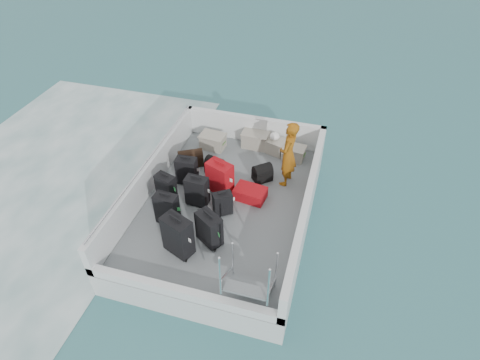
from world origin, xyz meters
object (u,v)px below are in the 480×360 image
object	(u,v)px
suitcase_8	(250,193)
crate_0	(213,142)
suitcase_5	(220,178)
suitcase_4	(197,191)
crate_2	(274,146)
suitcase_2	(187,171)
suitcase_3	(178,236)
suitcase_0	(167,209)
suitcase_6	(209,229)
passenger	(288,154)
crate_3	(293,153)
crate_1	(256,140)
suitcase_7	(223,204)
suitcase_1	(166,188)

from	to	relation	value
suitcase_8	crate_0	size ratio (longest dim) A/B	1.14
suitcase_5	suitcase_4	bearing A→B (deg)	-101.55
suitcase_8	crate_2	bearing A→B (deg)	3.95
suitcase_2	suitcase_4	distance (m)	0.75
suitcase_3	crate_0	distance (m)	3.40
suitcase_0	suitcase_2	xyz separation A→B (m)	(-0.08, 1.26, -0.02)
crate_0	suitcase_6	bearing A→B (deg)	-72.18
passenger	crate_3	bearing A→B (deg)	-172.27
suitcase_6	crate_1	world-z (taller)	suitcase_6
suitcase_8	crate_3	xyz separation A→B (m)	(0.64, 1.66, 0.03)
suitcase_7	crate_1	bearing A→B (deg)	53.96
suitcase_0	crate_1	xyz separation A→B (m)	(1.05, 3.06, -0.16)
suitcase_1	suitcase_0	bearing A→B (deg)	-46.30
crate_1	crate_2	world-z (taller)	crate_1
suitcase_6	crate_0	bearing A→B (deg)	140.55
suitcase_2	crate_2	world-z (taller)	suitcase_2
suitcase_1	suitcase_8	distance (m)	1.80
crate_1	suitcase_4	bearing A→B (deg)	-105.47
suitcase_7	crate_3	distance (m)	2.51
crate_1	passenger	distance (m)	1.65
passenger	suitcase_7	bearing A→B (deg)	-30.15
suitcase_4	crate_1	distance (m)	2.49
suitcase_4	suitcase_7	distance (m)	0.63
suitcase_2	crate_3	xyz separation A→B (m)	(2.14, 1.54, -0.17)
suitcase_4	crate_3	xyz separation A→B (m)	(1.67, 2.13, -0.18)
crate_1	suitcase_5	bearing A→B (deg)	-99.85
suitcase_1	suitcase_5	distance (m)	1.17
suitcase_7	passenger	bearing A→B (deg)	17.28
suitcase_0	crate_2	bearing A→B (deg)	66.60
suitcase_1	suitcase_4	size ratio (longest dim) A/B	0.92
suitcase_4	suitcase_1	bearing A→B (deg)	-173.96
passenger	suitcase_6	bearing A→B (deg)	-18.54
suitcase_5	suitcase_7	world-z (taller)	suitcase_5
suitcase_0	suitcase_1	world-z (taller)	suitcase_0
suitcase_2	crate_0	bearing A→B (deg)	81.72
crate_2	suitcase_8	bearing A→B (deg)	-93.94
suitcase_5	suitcase_8	bearing A→B (deg)	18.27
suitcase_0	crate_1	distance (m)	3.24
crate_3	suitcase_3	bearing A→B (deg)	-114.07
suitcase_1	suitcase_3	bearing A→B (deg)	-39.68
suitcase_4	crate_0	world-z (taller)	suitcase_4
suitcase_8	crate_0	bearing A→B (deg)	49.45
suitcase_7	passenger	xyz separation A→B (m)	(1.06, 1.37, 0.51)
suitcase_8	passenger	distance (m)	1.18
suitcase_1	passenger	size ratio (longest dim) A/B	0.40
suitcase_0	crate_2	world-z (taller)	suitcase_0
suitcase_1	suitcase_7	size ratio (longest dim) A/B	1.16
suitcase_4	crate_1	size ratio (longest dim) A/B	1.08
crate_1	suitcase_2	bearing A→B (deg)	-122.09
suitcase_6	passenger	world-z (taller)	passenger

